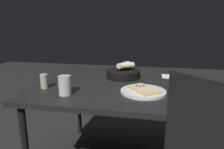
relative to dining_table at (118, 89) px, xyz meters
name	(u,v)px	position (x,y,z in m)	size (l,w,h in m)	color
dining_table	(118,89)	(0.00, 0.00, 0.00)	(1.05, 1.01, 0.71)	black
pizza_plate	(143,91)	(-0.19, 0.21, 0.07)	(0.27, 0.27, 0.04)	white
bread_basket	(123,73)	(-0.02, -0.11, 0.09)	(0.25, 0.25, 0.12)	black
beer_glass	(65,86)	(0.25, 0.34, 0.11)	(0.07, 0.07, 0.11)	silver
pepper_shaker	(44,82)	(0.43, 0.25, 0.10)	(0.05, 0.05, 0.09)	#BFB299
napkin	(173,77)	(-0.39, -0.20, 0.06)	(0.16, 0.12, 0.00)	white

